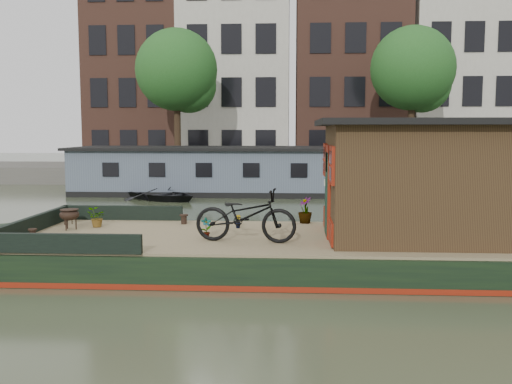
# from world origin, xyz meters

# --- Properties ---
(ground) EXTENTS (120.00, 120.00, 0.00)m
(ground) POSITION_xyz_m (0.00, 0.00, 0.00)
(ground) COLOR #2F3824
(ground) RESTS_ON ground
(houseboat_hull) EXTENTS (14.01, 4.02, 0.60)m
(houseboat_hull) POSITION_xyz_m (-1.33, 0.00, 0.27)
(houseboat_hull) COLOR black
(houseboat_hull) RESTS_ON ground
(houseboat_deck) EXTENTS (11.80, 3.80, 0.05)m
(houseboat_deck) POSITION_xyz_m (0.00, 0.00, 0.62)
(houseboat_deck) COLOR #8D7A57
(houseboat_deck) RESTS_ON houseboat_hull
(bow_bulwark) EXTENTS (3.00, 4.00, 0.35)m
(bow_bulwark) POSITION_xyz_m (-5.07, 0.00, 0.82)
(bow_bulwark) COLOR black
(bow_bulwark) RESTS_ON houseboat_deck
(cabin) EXTENTS (4.00, 3.50, 2.42)m
(cabin) POSITION_xyz_m (2.19, 0.00, 1.88)
(cabin) COLOR black
(cabin) RESTS_ON houseboat_deck
(bicycle) EXTENTS (2.09, 0.94, 1.06)m
(bicycle) POSITION_xyz_m (-1.23, -0.70, 1.18)
(bicycle) COLOR black
(bicycle) RESTS_ON houseboat_deck
(potted_plant_a) EXTENTS (0.27, 0.23, 0.42)m
(potted_plant_a) POSITION_xyz_m (-2.07, -0.36, 0.86)
(potted_plant_a) COLOR brown
(potted_plant_a) RESTS_ON houseboat_deck
(potted_plant_b) EXTENTS (0.19, 0.20, 0.29)m
(potted_plant_b) POSITION_xyz_m (-1.54, 0.91, 0.80)
(potted_plant_b) COLOR brown
(potted_plant_b) RESTS_ON houseboat_deck
(potted_plant_c) EXTENTS (0.48, 0.45, 0.44)m
(potted_plant_c) POSITION_xyz_m (-4.78, 0.82, 0.87)
(potted_plant_c) COLOR #9E642E
(potted_plant_c) RESTS_ON houseboat_deck
(potted_plant_d) EXTENTS (0.46, 0.46, 0.62)m
(potted_plant_d) POSITION_xyz_m (-0.00, 1.70, 0.96)
(potted_plant_d) COLOR maroon
(potted_plant_d) RESTS_ON houseboat_deck
(brazier_front) EXTENTS (0.47, 0.47, 0.46)m
(brazier_front) POSITION_xyz_m (-5.26, 0.47, 0.88)
(brazier_front) COLOR black
(brazier_front) RESTS_ON houseboat_deck
(brazier_rear) EXTENTS (0.36, 0.36, 0.36)m
(brazier_rear) POSITION_xyz_m (-5.60, 1.19, 0.83)
(brazier_rear) COLOR black
(brazier_rear) RESTS_ON houseboat_deck
(bollard_port) EXTENTS (0.20, 0.20, 0.23)m
(bollard_port) POSITION_xyz_m (-2.86, 1.39, 0.76)
(bollard_port) COLOR black
(bollard_port) RESTS_ON houseboat_deck
(bollard_stbd) EXTENTS (0.18, 0.18, 0.21)m
(bollard_stbd) POSITION_xyz_m (-5.60, -0.63, 0.75)
(bollard_stbd) COLOR black
(bollard_stbd) RESTS_ON houseboat_deck
(dinghy) EXTENTS (3.99, 3.70, 0.67)m
(dinghy) POSITION_xyz_m (-5.61, 11.31, 0.34)
(dinghy) COLOR black
(dinghy) RESTS_ON ground
(far_houseboat) EXTENTS (20.40, 4.40, 2.11)m
(far_houseboat) POSITION_xyz_m (0.00, 14.00, 0.97)
(far_houseboat) COLOR #4D5866
(far_houseboat) RESTS_ON ground
(quay) EXTENTS (60.00, 6.00, 0.90)m
(quay) POSITION_xyz_m (0.00, 20.50, 0.45)
(quay) COLOR #47443F
(quay) RESTS_ON ground
(townhouse_row) EXTENTS (27.25, 8.00, 16.50)m
(townhouse_row) POSITION_xyz_m (0.15, 27.50, 7.90)
(townhouse_row) COLOR brown
(townhouse_row) RESTS_ON ground
(tree_left) EXTENTS (4.40, 4.40, 7.40)m
(tree_left) POSITION_xyz_m (-6.36, 19.07, 5.89)
(tree_left) COLOR #332316
(tree_left) RESTS_ON quay
(tree_right) EXTENTS (4.40, 4.40, 7.40)m
(tree_right) POSITION_xyz_m (6.14, 19.07, 5.89)
(tree_right) COLOR #332316
(tree_right) RESTS_ON quay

